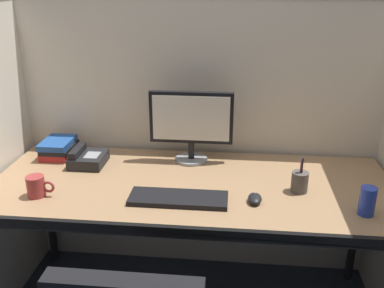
# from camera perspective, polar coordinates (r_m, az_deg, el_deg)

# --- Properties ---
(cubicle_partition_rear) EXTENTS (2.21, 0.06, 1.57)m
(cubicle_partition_rear) POSITION_cam_1_polar(r_m,az_deg,el_deg) (2.46, 0.94, 0.49)
(cubicle_partition_rear) COLOR beige
(cubicle_partition_rear) RESTS_ON ground
(desk) EXTENTS (1.90, 0.80, 0.74)m
(desk) POSITION_cam_1_polar(r_m,az_deg,el_deg) (2.08, -0.18, -6.52)
(desk) COLOR #997551
(desk) RESTS_ON ground
(monitor_center) EXTENTS (0.43, 0.17, 0.37)m
(monitor_center) POSITION_cam_1_polar(r_m,az_deg,el_deg) (2.24, -0.10, 2.91)
(monitor_center) COLOR gray
(monitor_center) RESTS_ON desk
(keyboard_main) EXTENTS (0.43, 0.15, 0.02)m
(keyboard_main) POSITION_cam_1_polar(r_m,az_deg,el_deg) (1.91, -1.79, -7.13)
(keyboard_main) COLOR black
(keyboard_main) RESTS_ON desk
(computer_mouse) EXTENTS (0.06, 0.10, 0.04)m
(computer_mouse) POSITION_cam_1_polar(r_m,az_deg,el_deg) (1.92, 8.22, -7.08)
(computer_mouse) COLOR black
(computer_mouse) RESTS_ON desk
(desk_phone) EXTENTS (0.17, 0.19, 0.09)m
(desk_phone) POSITION_cam_1_polar(r_m,az_deg,el_deg) (2.32, -13.54, -1.85)
(desk_phone) COLOR black
(desk_phone) RESTS_ON desk
(coffee_mug) EXTENTS (0.13, 0.08, 0.09)m
(coffee_mug) POSITION_cam_1_polar(r_m,az_deg,el_deg) (2.05, -19.67, -5.23)
(coffee_mug) COLOR #993333
(coffee_mug) RESTS_ON desk
(pen_cup) EXTENTS (0.08, 0.08, 0.17)m
(pen_cup) POSITION_cam_1_polar(r_m,az_deg,el_deg) (2.03, 13.91, -4.80)
(pen_cup) COLOR #4C4742
(pen_cup) RESTS_ON desk
(soda_can) EXTENTS (0.07, 0.07, 0.12)m
(soda_can) POSITION_cam_1_polar(r_m,az_deg,el_deg) (1.93, 21.96, -6.94)
(soda_can) COLOR #263FB2
(soda_can) RESTS_ON desk
(book_stack) EXTENTS (0.16, 0.22, 0.09)m
(book_stack) POSITION_cam_1_polar(r_m,az_deg,el_deg) (2.47, -17.05, -0.49)
(book_stack) COLOR #B22626
(book_stack) RESTS_ON desk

